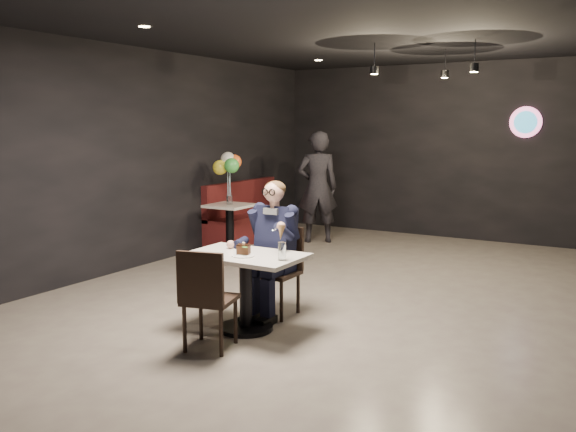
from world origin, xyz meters
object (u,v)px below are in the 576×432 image
Objects in this scene: sundae_glass at (282,251)px; main_table at (246,292)px; chair_near at (210,298)px; booth_bench at (250,211)px; side_table at (230,227)px; passerby at (318,187)px; chair_far at (276,272)px; seated_man at (276,247)px; balloon_vase at (230,200)px.

main_table is at bearing 173.77° from sundae_glass.
chair_near is 5.10m from booth_bench.
side_table is (-2.25, 2.86, 0.02)m from main_table.
passerby is at bearing 61.72° from side_table.
chair_near is at bearing -59.97° from booth_bench.
side_table is at bearing 128.21° from main_table.
chair_far is 0.50× the size of passerby.
passerby reaches higher than booth_bench.
sundae_glass is at bearing -6.23° from main_table.
chair_near is at bearing 72.65° from passerby.
chair_near is 0.76m from sundae_glass.
passerby is (1.07, 0.43, 0.43)m from booth_bench.
chair_near is 1.13m from seated_man.
seated_man is 10.38× the size of balloon_vase.
sundae_glass is 1.18× the size of balloon_vase.
passerby reaches higher than chair_far.
booth_bench is at bearing 105.73° from chair_near.
side_table is (0.30, -1.00, -0.11)m from booth_bench.
side_table is at bearing 27.38° from passerby.
sundae_glass is (0.44, -0.05, 0.46)m from main_table.
balloon_vase is at bearing 134.26° from chair_far.
seated_man reaches higher than balloon_vase.
chair_near is 0.64× the size of seated_man.
sundae_glass is 0.08× the size of booth_bench.
passerby is at bearing 22.03° from booth_bench.
side_table is at bearing 134.26° from chair_far.
chair_near is 1.18× the size of side_table.
chair_far is 4.05m from passerby.
main_table is 3.67m from balloon_vase.
chair_far is at bearing 77.24° from passerby.
main_table is 1.20× the size of chair_near.
side_table is at bearing -73.30° from booth_bench.
chair_far is 5.60× the size of sundae_glass.
passerby is at bearing 113.83° from sundae_glass.
booth_bench is 1.08× the size of passerby.
chair_near is 4.09m from side_table.
seated_man reaches higher than chair_near.
chair_far is at bearing 90.00° from main_table.
balloon_vase is at bearing 132.75° from sundae_glass.
passerby is (-1.48, 4.85, 0.47)m from chair_near.
chair_near is at bearing -56.59° from side_table.
main_table is 3.64m from side_table.
sundae_glass is at bearing -47.25° from side_table.
chair_near is at bearing -90.00° from chair_far.
sundae_glass is at bearing -47.25° from balloon_vase.
booth_bench is at bearing 127.40° from sundae_glass.
main_table is 0.56m from chair_near.
chair_near is 0.50× the size of passerby.
passerby is at bearing 61.72° from balloon_vase.
chair_far reaches higher than main_table.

